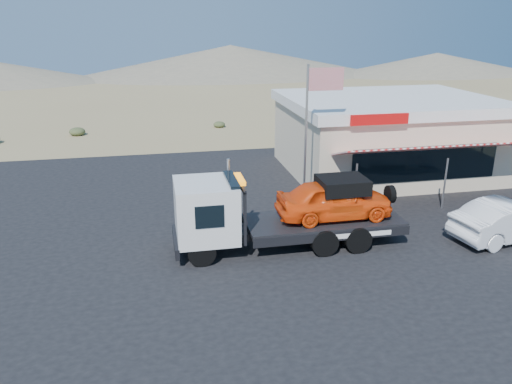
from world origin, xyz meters
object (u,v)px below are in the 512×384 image
jerky_store (387,134)px  flagpole (312,121)px  tow_truck (283,209)px  white_sedan (510,220)px

jerky_store → flagpole: flagpole is taller
tow_truck → jerky_store: bearing=46.2°
jerky_store → flagpole: 7.36m
white_sedan → jerky_store: 9.13m
tow_truck → flagpole: 4.65m
jerky_store → flagpole: size_ratio=1.73×
tow_truck → jerky_store: jerky_store is taller
tow_truck → white_sedan: bearing=-7.5°
jerky_store → flagpole: (-5.57, -4.47, 1.77)m
jerky_store → white_sedan: bearing=-86.0°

